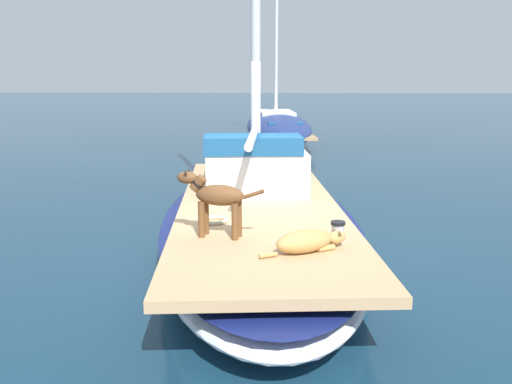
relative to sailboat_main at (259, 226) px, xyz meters
The scene contains 8 objects.
ground_plane 0.34m from the sailboat_main, ahead, with size 120.00×120.00×0.00m, color #143347.
sailboat_main is the anchor object (origin of this frame).
cabin_house 1.30m from the sailboat_main, 94.81° to the left, with size 1.57×2.32×0.84m.
dog_tan 2.22m from the sailboat_main, 75.82° to the right, with size 0.87×0.54×0.22m.
dog_brown 1.83m from the sailboat_main, 103.78° to the right, with size 0.93×0.33×0.70m.
deck_winch 2.00m from the sailboat_main, 64.02° to the right, with size 0.16×0.16×0.21m.
coiled_rope 1.19m from the sailboat_main, 115.09° to the right, with size 0.32×0.32×0.04m, color beige.
moored_boat_far_astern 12.40m from the sailboat_main, 88.69° to the left, with size 2.80×7.74×7.31m.
Camera 1 is at (0.22, -7.37, 2.35)m, focal length 40.11 mm.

